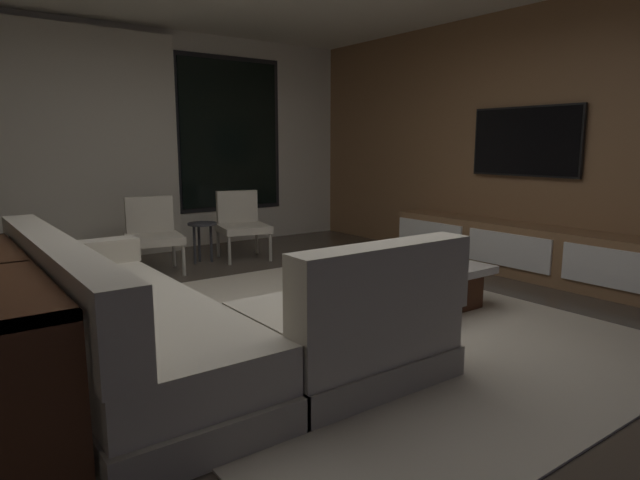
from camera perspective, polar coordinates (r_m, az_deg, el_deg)
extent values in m
plane|color=#473D33|center=(3.94, -1.89, -9.59)|extent=(9.20, 9.20, 0.00)
cube|color=silver|center=(7.04, -19.30, 9.67)|extent=(6.60, 0.12, 2.70)
cube|color=black|center=(7.48, -9.47, 10.84)|extent=(1.52, 0.02, 2.02)
cube|color=black|center=(7.46, -9.42, 10.84)|extent=(1.40, 0.03, 1.90)
cube|color=beige|center=(6.72, -23.34, 9.01)|extent=(2.10, 0.12, 2.60)
cube|color=#8E6642|center=(6.00, 23.29, 9.47)|extent=(0.12, 7.80, 2.70)
cube|color=beige|center=(4.06, 3.05, -8.91)|extent=(3.20, 3.80, 0.01)
cube|color=#B1A997|center=(3.49, -19.53, -11.24)|extent=(0.90, 2.50, 0.18)
cube|color=beige|center=(3.42, -19.74, -7.95)|extent=(0.86, 2.42, 0.24)
cube|color=beige|center=(3.26, -25.96, -3.41)|extent=(0.20, 2.50, 0.40)
cube|color=beige|center=(4.46, -24.18, -1.37)|extent=(0.90, 0.20, 0.18)
cube|color=#B1A997|center=(3.24, 2.17, -12.33)|extent=(1.10, 0.90, 0.18)
cube|color=beige|center=(3.16, 2.19, -8.81)|extent=(1.07, 0.86, 0.24)
cube|color=beige|center=(2.82, 6.68, -4.43)|extent=(1.10, 0.20, 0.40)
cube|color=beige|center=(3.82, -25.68, -2.17)|extent=(0.10, 0.36, 0.36)
cube|color=#B2A893|center=(3.01, -22.60, -5.01)|extent=(0.10, 0.36, 0.36)
cube|color=#4E2A17|center=(4.57, 7.90, -4.95)|extent=(1.00, 1.00, 0.30)
cube|color=white|center=(4.52, 7.96, -2.75)|extent=(1.16, 1.16, 0.06)
cube|color=olive|center=(4.31, 7.01, -2.80)|extent=(0.21, 0.15, 0.02)
cube|color=#38B4C4|center=(4.31, 7.24, -2.45)|extent=(0.25, 0.21, 0.03)
cylinder|color=#B2ADA0|center=(6.24, -5.22, -0.59)|extent=(0.04, 0.04, 0.36)
cylinder|color=#B2ADA0|center=(6.10, -9.47, -0.93)|extent=(0.04, 0.04, 0.36)
cylinder|color=#B2ADA0|center=(6.70, -6.65, 0.12)|extent=(0.04, 0.04, 0.36)
cylinder|color=#B2ADA0|center=(6.57, -10.63, -0.18)|extent=(0.04, 0.04, 0.36)
cube|color=beige|center=(6.37, -8.03, 1.21)|extent=(0.64, 0.66, 0.08)
cube|color=beige|center=(6.57, -8.69, 3.48)|extent=(0.49, 0.18, 0.38)
cylinder|color=#B2ADA0|center=(5.68, -14.09, -1.90)|extent=(0.04, 0.04, 0.36)
cylinder|color=#B2ADA0|center=(5.61, -18.89, -2.29)|extent=(0.04, 0.04, 0.36)
cylinder|color=#B2ADA0|center=(6.16, -15.07, -1.03)|extent=(0.04, 0.04, 0.36)
cylinder|color=#B2ADA0|center=(6.09, -19.50, -1.38)|extent=(0.04, 0.04, 0.36)
cube|color=beige|center=(5.85, -16.98, 0.10)|extent=(0.63, 0.65, 0.08)
cube|color=beige|center=(6.05, -17.46, 2.59)|extent=(0.49, 0.17, 0.38)
cylinder|color=#333338|center=(6.20, -13.01, -0.41)|extent=(0.03, 0.03, 0.46)
cylinder|color=#333338|center=(6.28, -11.34, -0.21)|extent=(0.03, 0.03, 0.46)
cylinder|color=#333338|center=(6.33, -12.54, -0.18)|extent=(0.03, 0.03, 0.46)
cylinder|color=#333338|center=(6.20, -12.24, 1.67)|extent=(0.32, 0.32, 0.02)
cube|color=#8E6642|center=(5.91, 20.35, -0.99)|extent=(0.44, 3.10, 0.52)
cube|color=white|center=(5.21, 28.55, -2.70)|extent=(0.02, 0.93, 0.33)
cube|color=white|center=(5.71, 19.08, -1.00)|extent=(0.02, 0.93, 0.33)
cube|color=white|center=(6.35, 11.33, 0.41)|extent=(0.02, 0.93, 0.33)
cube|color=#39281A|center=(5.49, 27.44, -3.79)|extent=(0.33, 0.68, 0.19)
cube|color=#45B2D6|center=(5.38, 29.91, -4.31)|extent=(0.03, 0.04, 0.18)
cube|color=#585A9D|center=(5.45, 28.24, -4.16)|extent=(0.03, 0.04, 0.15)
cube|color=#50ACC1|center=(5.52, 26.63, -3.70)|extent=(0.03, 0.04, 0.18)
cube|color=#7B62D4|center=(5.60, 25.05, -3.53)|extent=(0.03, 0.04, 0.15)
cube|color=black|center=(6.04, 20.70, 9.63)|extent=(0.04, 1.23, 0.71)
cube|color=black|center=(6.03, 20.68, 9.63)|extent=(0.05, 1.19, 0.67)
cube|color=#4E2A17|center=(2.23, -28.26, -16.38)|extent=(0.40, 0.04, 0.74)
cube|color=silver|center=(2.45, -28.85, -16.30)|extent=(0.18, 0.04, 0.25)
cube|color=silver|center=(2.67, -29.59, -14.22)|extent=(0.18, 0.04, 0.26)
cube|color=silver|center=(2.89, -30.18, -12.57)|extent=(0.18, 0.04, 0.24)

